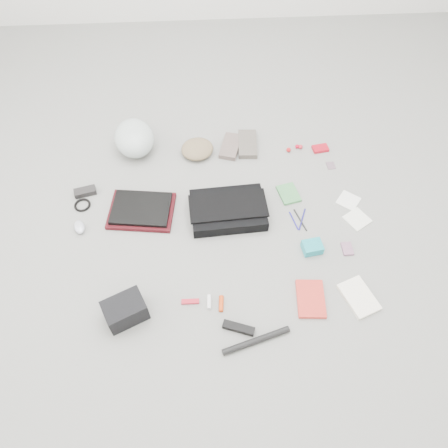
{
  "coord_description": "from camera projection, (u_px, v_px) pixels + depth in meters",
  "views": [
    {
      "loc": [
        -0.07,
        -1.28,
        1.89
      ],
      "look_at": [
        0.0,
        0.0,
        0.05
      ],
      "focal_mm": 35.0,
      "sensor_mm": 36.0,
      "label": 1
    }
  ],
  "objects": [
    {
      "name": "card_deck",
      "position": [
        347.0,
        249.0,
        2.21
      ],
      "size": [
        0.05,
        0.08,
        0.01
      ],
      "primitive_type": "cube",
      "rotation": [
        0.0,
        0.0,
        0.02
      ],
      "color": "gray",
      "rests_on": "ground_plane"
    },
    {
      "name": "power_brick",
      "position": [
        85.0,
        192.0,
        2.41
      ],
      "size": [
        0.13,
        0.08,
        0.03
      ],
      "primitive_type": "cube",
      "rotation": [
        0.0,
        0.0,
        0.25
      ],
      "color": "black",
      "rests_on": "ground_plane"
    },
    {
      "name": "lollipop_b",
      "position": [
        297.0,
        146.0,
        2.62
      ],
      "size": [
        0.03,
        0.03,
        0.02
      ],
      "primitive_type": "sphere",
      "rotation": [
        0.0,
        0.0,
        -0.39
      ],
      "color": "#BB0721",
      "rests_on": "ground_plane"
    },
    {
      "name": "bike_helmet",
      "position": [
        134.0,
        138.0,
        2.55
      ],
      "size": [
        0.29,
        0.33,
        0.17
      ],
      "primitive_type": "ellipsoid",
      "rotation": [
        0.0,
        0.0,
        0.21
      ],
      "color": "silver",
      "rests_on": "ground_plane"
    },
    {
      "name": "napkin_bottom",
      "position": [
        357.0,
        219.0,
        2.32
      ],
      "size": [
        0.16,
        0.16,
        0.01
      ],
      "primitive_type": "cube",
      "rotation": [
        0.0,
        0.0,
        0.56
      ],
      "color": "white",
      "rests_on": "ground_plane"
    },
    {
      "name": "lollipop_a",
      "position": [
        289.0,
        150.0,
        2.6
      ],
      "size": [
        0.03,
        0.03,
        0.03
      ],
      "primitive_type": "sphere",
      "rotation": [
        0.0,
        0.0,
        -0.01
      ],
      "color": "red",
      "rests_on": "ground_plane"
    },
    {
      "name": "toiletry_tube_orange",
      "position": [
        221.0,
        304.0,
        2.03
      ],
      "size": [
        0.03,
        0.08,
        0.02
      ],
      "primitive_type": "cylinder",
      "rotation": [
        1.57,
        0.0,
        -0.08
      ],
      "color": "#C63A0E",
      "rests_on": "ground_plane"
    },
    {
      "name": "mouse",
      "position": [
        79.0,
        227.0,
        2.27
      ],
      "size": [
        0.08,
        0.1,
        0.03
      ],
      "primitive_type": "ellipsoid",
      "rotation": [
        0.0,
        0.0,
        0.34
      ],
      "color": "#B2B5C3",
      "rests_on": "ground_plane"
    },
    {
      "name": "mitten_right",
      "position": [
        247.0,
        144.0,
        2.62
      ],
      "size": [
        0.12,
        0.22,
        0.03
      ],
      "primitive_type": "cube",
      "rotation": [
        0.0,
        0.0,
        -0.06
      ],
      "color": "#5D554D",
      "rests_on": "ground_plane"
    },
    {
      "name": "camera_bag",
      "position": [
        125.0,
        310.0,
        1.96
      ],
      "size": [
        0.22,
        0.19,
        0.12
      ],
      "primitive_type": "cube",
      "rotation": [
        0.0,
        0.0,
        0.43
      ],
      "color": "black",
      "rests_on": "ground_plane"
    },
    {
      "name": "napkin_top",
      "position": [
        348.0,
        201.0,
        2.39
      ],
      "size": [
        0.15,
        0.15,
        0.01
      ],
      "primitive_type": "cube",
      "rotation": [
        0.0,
        0.0,
        0.92
      ],
      "color": "white",
      "rests_on": "ground_plane"
    },
    {
      "name": "bike_pump",
      "position": [
        256.0,
        341.0,
        1.93
      ],
      "size": [
        0.31,
        0.12,
        0.03
      ],
      "primitive_type": "cylinder",
      "rotation": [
        0.0,
        1.57,
        0.29
      ],
      "color": "black",
      "rests_on": "ground_plane"
    },
    {
      "name": "ground_plane",
      "position": [
        224.0,
        229.0,
        2.29
      ],
      "size": [
        4.0,
        4.0,
        0.0
      ],
      "primitive_type": "plane",
      "color": "slate"
    },
    {
      "name": "laptop_sleeve",
      "position": [
        142.0,
        211.0,
        2.34
      ],
      "size": [
        0.37,
        0.3,
        0.02
      ],
      "primitive_type": "cube",
      "rotation": [
        0.0,
        0.0,
        -0.12
      ],
      "color": "#410C11",
      "rests_on": "ground_plane"
    },
    {
      "name": "messenger_bag",
      "position": [
        228.0,
        210.0,
        2.32
      ],
      "size": [
        0.41,
        0.3,
        0.06
      ],
      "primitive_type": "cube",
      "rotation": [
        0.0,
        0.0,
        0.06
      ],
      "color": "black",
      "rests_on": "ground_plane"
    },
    {
      "name": "multitool",
      "position": [
        190.0,
        302.0,
        2.04
      ],
      "size": [
        0.08,
        0.02,
        0.01
      ],
      "primitive_type": "cube",
      "rotation": [
        0.0,
        0.0,
        -0.01
      ],
      "color": "#AB1625",
      "rests_on": "ground_plane"
    },
    {
      "name": "laptop",
      "position": [
        141.0,
        208.0,
        2.32
      ],
      "size": [
        0.33,
        0.26,
        0.02
      ],
      "primitive_type": "cube",
      "rotation": [
        0.0,
        0.0,
        -0.12
      ],
      "color": "black",
      "rests_on": "laptop_sleeve"
    },
    {
      "name": "stamp_sheet",
      "position": [
        331.0,
        166.0,
        2.54
      ],
      "size": [
        0.05,
        0.06,
        0.0
      ],
      "primitive_type": "cube",
      "rotation": [
        0.0,
        0.0,
        0.09
      ],
      "color": "slate",
      "rests_on": "ground_plane"
    },
    {
      "name": "book_red",
      "position": [
        311.0,
        299.0,
        2.05
      ],
      "size": [
        0.14,
        0.2,
        0.02
      ],
      "primitive_type": "cube",
      "rotation": [
        0.0,
        0.0,
        -0.07
      ],
      "color": "red",
      "rests_on": "ground_plane"
    },
    {
      "name": "u_lock",
      "position": [
        239.0,
        328.0,
        1.96
      ],
      "size": [
        0.15,
        0.08,
        0.03
      ],
      "primitive_type": "cube",
      "rotation": [
        0.0,
        0.0,
        -0.34
      ],
      "color": "black",
      "rests_on": "ground_plane"
    },
    {
      "name": "toiletry_tube_white",
      "position": [
        209.0,
        302.0,
        2.04
      ],
      "size": [
        0.02,
        0.07,
        0.02
      ],
      "primitive_type": "cylinder",
      "rotation": [
        1.57,
        0.0,
        -0.04
      ],
      "color": "silver",
      "rests_on": "ground_plane"
    },
    {
      "name": "altoids_tin",
      "position": [
        320.0,
        148.0,
        2.61
      ],
      "size": [
        0.1,
        0.07,
        0.02
      ],
      "primitive_type": "cube",
      "rotation": [
        0.0,
        0.0,
        0.16
      ],
      "color": "red",
      "rests_on": "ground_plane"
    },
    {
      "name": "lollipop_c",
      "position": [
        301.0,
        147.0,
        2.61
      ],
      "size": [
        0.03,
        0.03,
        0.03
      ],
      "primitive_type": "sphere",
      "rotation": [
        0.0,
        0.0,
        0.17
      ],
      "color": "red",
      "rests_on": "ground_plane"
    },
    {
      "name": "pen_navy",
      "position": [
        302.0,
        219.0,
        2.32
      ],
      "size": [
        0.06,
        0.14,
        0.01
      ],
      "primitive_type": "cylinder",
      "rotation": [
        1.57,
        0.0,
        -0.38
      ],
      "color": "navy",
      "rests_on": "ground_plane"
    },
    {
      "name": "accordion_wallet",
      "position": [
        312.0,
        247.0,
        2.19
      ],
      "size": [
        0.11,
        0.09,
        0.05
      ],
      "primitive_type": "cube",
      "rotation": [
        0.0,
        0.0,
        0.16
      ],
      "color": "teal",
      "rests_on": "ground_plane"
    },
    {
      "name": "cable_coil",
      "position": [
        82.0,
        205.0,
        2.37
      ],
      "size": [
        0.11,
        0.11,
        0.01
      ],
      "primitive_type": "torus",
      "rotation": [
        0.0,
        0.0,
        0.2
      ],
      "color": "black",
      "rests_on": "ground_plane"
    },
    {
      "name": "pen_black",
      "position": [
        300.0,
        220.0,
        2.32
      ],
      "size": [
        0.05,
        0.14,
        0.01
      ],
      "primitive_type": "cylinder",
      "rotation": [
        1.57,
        0.0,
        0.31
      ],
      "color": "black",
      "rests_on": "ground_plane"
    },
    {
      "name": "notepad",
      "position": [
        289.0,
        194.0,
        2.41
      ],
      "size": [
        0.13,
        0.16,
        0.02
      ],
      "primitive_type": "cube",
      "rotation": [
        0.0,
        0.0,
        0.24
      ],
      "color": "#3F8046",
      "rests_on": "ground_plane"
    },
    {
      "name": "pen_blue",
      "position": [
        294.0,
        221.0,
        2.31
      ],
      "size": [
        0.04,
        0.12,
        0.01
      ],
      "primitive_type": "cylinder",
      "rotation": [
        1.57,
        0.0,
        0.25
      ],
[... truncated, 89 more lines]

